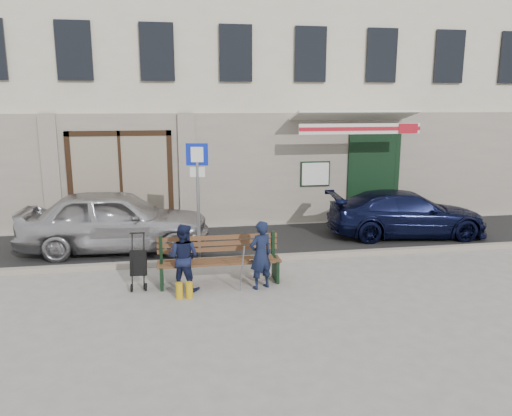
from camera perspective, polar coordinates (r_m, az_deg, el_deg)
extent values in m
plane|color=#9E9991|center=(9.88, 1.66, -8.74)|extent=(80.00, 80.00, 0.00)
cube|color=#282828|center=(12.78, -1.08, -3.86)|extent=(60.00, 3.20, 0.01)
cube|color=#9E9384|center=(11.25, 0.15, -5.79)|extent=(60.00, 0.18, 0.12)
cube|color=beige|center=(17.72, -3.90, 16.85)|extent=(20.00, 7.00, 10.00)
cube|color=#9E9384|center=(14.26, -2.23, 4.35)|extent=(20.00, 0.12, 3.20)
cube|color=maroon|center=(14.28, -15.13, 3.75)|extent=(2.50, 0.12, 2.00)
cube|color=black|center=(15.31, 13.24, 3.43)|extent=(1.60, 0.10, 2.60)
cube|color=black|center=(15.75, 12.57, 3.33)|extent=(1.25, 0.90, 2.40)
cube|color=white|center=(14.65, 6.80, 3.89)|extent=(0.80, 0.03, 0.65)
cube|color=white|center=(14.58, 10.66, 10.16)|extent=(3.40, 1.72, 0.42)
cube|color=white|center=(13.80, 11.85, 8.85)|extent=(3.40, 0.05, 0.28)
cube|color=#A81422|center=(13.77, 11.90, 8.85)|extent=(3.40, 0.02, 0.10)
imported|color=#B9B9BE|center=(12.31, -15.73, -1.36)|extent=(4.48, 1.99, 1.50)
imported|color=black|center=(13.81, 16.79, -0.62)|extent=(4.30, 2.11, 1.20)
cylinder|color=gray|center=(11.19, -6.62, 0.40)|extent=(0.07, 0.07, 2.53)
cube|color=#0C22B0|center=(11.02, -6.76, 6.10)|extent=(0.48, 0.13, 0.49)
cube|color=white|center=(10.99, -6.75, 6.09)|extent=(0.27, 0.07, 0.33)
cube|color=white|center=(11.07, -6.71, 4.10)|extent=(0.33, 0.10, 0.21)
cube|color=brown|center=(9.82, -4.19, -6.12)|extent=(2.40, 0.50, 0.04)
cube|color=brown|center=(10.00, -4.38, -4.05)|extent=(2.40, 0.10, 0.36)
cube|color=black|center=(9.86, -10.72, -7.62)|extent=(0.06, 0.50, 0.45)
cube|color=black|center=(10.05, 2.24, -7.01)|extent=(0.06, 0.50, 0.45)
cube|color=white|center=(9.81, 0.25, -5.92)|extent=(0.34, 0.25, 0.11)
cylinder|color=gray|center=(9.21, -1.61, -7.01)|extent=(0.07, 0.34, 0.96)
cylinder|color=#C09713|center=(9.27, -8.76, -9.32)|extent=(0.13, 0.13, 0.30)
cylinder|color=#C09713|center=(9.28, -7.63, -9.28)|extent=(0.13, 0.13, 0.30)
imported|color=#121A33|center=(9.49, 0.54, -5.39)|extent=(0.57, 0.49, 1.32)
imported|color=#151B3B|center=(9.53, -8.30, -5.58)|extent=(0.77, 0.71, 1.28)
cylinder|color=black|center=(9.79, -14.02, -8.85)|extent=(0.04, 0.15, 0.15)
cylinder|color=black|center=(9.77, -12.48, -8.81)|extent=(0.04, 0.15, 0.15)
cube|color=black|center=(9.85, -13.29, -6.13)|extent=(0.33, 0.30, 0.51)
cylinder|color=black|center=(9.82, -13.41, -2.81)|extent=(0.28, 0.05, 0.02)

